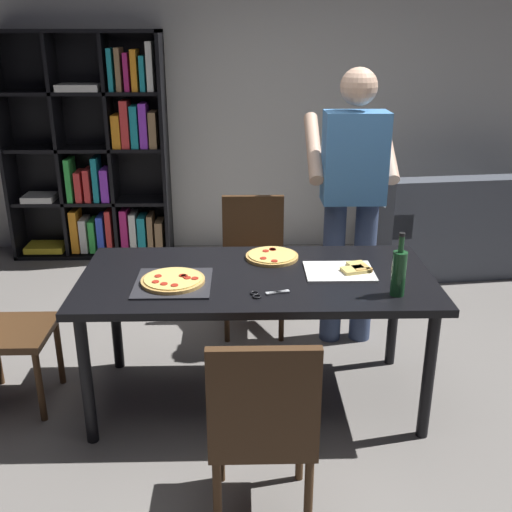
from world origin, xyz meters
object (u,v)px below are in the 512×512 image
object	(u,v)px
kitchen_scissors	(264,294)
wine_bottle	(399,272)
couch	(471,232)
pepperoni_pizza_on_tray	(173,281)
person_serving_pizza	(352,193)
dining_table	(257,288)
chair_far_side	(253,255)
second_pizza_plain	(272,256)
chair_near_camera	(262,422)
bookshelf	(96,156)

from	to	relation	value
kitchen_scissors	wine_bottle	bearing A→B (deg)	-1.15
couch	pepperoni_pizza_on_tray	size ratio (longest dim) A/B	4.67
person_serving_pizza	kitchen_scissors	xyz separation A→B (m)	(-0.58, -0.95, -0.24)
dining_table	chair_far_side	bearing A→B (deg)	90.00
couch	pepperoni_pizza_on_tray	world-z (taller)	couch
chair_far_side	couch	bearing A→B (deg)	29.14
chair_far_side	kitchen_scissors	bearing A→B (deg)	-88.66
wine_bottle	second_pizza_plain	distance (m)	0.78
person_serving_pizza	kitchen_scissors	size ratio (longest dim) A/B	8.81
chair_far_side	person_serving_pizza	bearing A→B (deg)	-19.87
pepperoni_pizza_on_tray	second_pizza_plain	size ratio (longest dim) A/B	1.30
wine_bottle	second_pizza_plain	size ratio (longest dim) A/B	1.07
couch	kitchen_scissors	size ratio (longest dim) A/B	9.00
kitchen_scissors	second_pizza_plain	world-z (taller)	second_pizza_plain
chair_near_camera	second_pizza_plain	size ratio (longest dim) A/B	3.05
couch	bookshelf	size ratio (longest dim) A/B	0.92
chair_far_side	kitchen_scissors	size ratio (longest dim) A/B	4.53
dining_table	chair_far_side	distance (m)	0.94
couch	person_serving_pizza	world-z (taller)	person_serving_pizza
chair_far_side	bookshelf	distance (m)	2.03
kitchen_scissors	bookshelf	bearing A→B (deg)	117.68
chair_near_camera	kitchen_scissors	bearing A→B (deg)	87.67
dining_table	bookshelf	world-z (taller)	bookshelf
person_serving_pizza	chair_far_side	bearing A→B (deg)	160.13
couch	wine_bottle	world-z (taller)	wine_bottle
chair_near_camera	couch	distance (m)	3.49
second_pizza_plain	dining_table	bearing A→B (deg)	-110.50
second_pizza_plain	chair_near_camera	bearing A→B (deg)	-94.49
second_pizza_plain	wine_bottle	bearing A→B (deg)	-41.09
bookshelf	wine_bottle	world-z (taller)	bookshelf
wine_bottle	second_pizza_plain	bearing A→B (deg)	138.91
person_serving_pizza	second_pizza_plain	xyz separation A→B (m)	(-0.52, -0.46, -0.24)
wine_bottle	chair_near_camera	bearing A→B (deg)	-135.41
kitchen_scissors	second_pizza_plain	distance (m)	0.50
couch	person_serving_pizza	distance (m)	1.95
chair_near_camera	pepperoni_pizza_on_tray	bearing A→B (deg)	117.42
dining_table	chair_near_camera	distance (m)	0.94
couch	kitchen_scissors	world-z (taller)	couch
chair_far_side	couch	size ratio (longest dim) A/B	0.50
chair_far_side	person_serving_pizza	world-z (taller)	person_serving_pizza
chair_near_camera	bookshelf	size ratio (longest dim) A/B	0.46
bookshelf	pepperoni_pizza_on_tray	world-z (taller)	bookshelf
dining_table	person_serving_pizza	distance (m)	0.98
kitchen_scissors	chair_near_camera	bearing A→B (deg)	-92.33
dining_table	wine_bottle	world-z (taller)	wine_bottle
couch	pepperoni_pizza_on_tray	bearing A→B (deg)	-138.08
chair_near_camera	pepperoni_pizza_on_tray	world-z (taller)	chair_near_camera
bookshelf	person_serving_pizza	distance (m)	2.58
dining_table	kitchen_scissors	xyz separation A→B (m)	(0.03, -0.25, 0.08)
person_serving_pizza	second_pizza_plain	bearing A→B (deg)	-138.49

